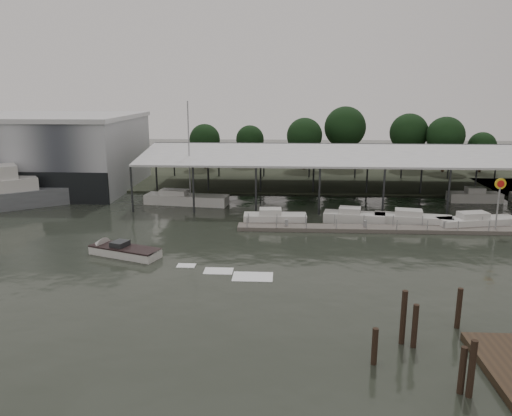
# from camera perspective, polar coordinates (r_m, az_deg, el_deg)

# --- Properties ---
(ground) EXTENTS (200.00, 200.00, 0.00)m
(ground) POSITION_cam_1_polar(r_m,az_deg,el_deg) (42.37, -4.63, -6.07)
(ground) COLOR #252A22
(ground) RESTS_ON ground
(land_strip_far) EXTENTS (140.00, 30.00, 0.30)m
(land_strip_far) POSITION_cam_1_polar(r_m,az_deg,el_deg) (82.91, -0.77, 3.83)
(land_strip_far) COLOR #393F2F
(land_strip_far) RESTS_ON ground
(storage_warehouse) EXTENTS (24.50, 20.50, 10.50)m
(storage_warehouse) POSITION_cam_1_polar(r_m,az_deg,el_deg) (77.65, -22.64, 5.98)
(storage_warehouse) COLOR #ABAFB6
(storage_warehouse) RESTS_ON ground
(covered_boat_shed) EXTENTS (58.24, 24.00, 6.96)m
(covered_boat_shed) POSITION_cam_1_polar(r_m,az_deg,el_deg) (68.94, 12.74, 6.55)
(covered_boat_shed) COLOR silver
(covered_boat_shed) RESTS_ON ground
(floating_dock) EXTENTS (28.00, 2.00, 1.40)m
(floating_dock) POSITION_cam_1_polar(r_m,az_deg,el_deg) (52.32, 13.41, -2.32)
(floating_dock) COLOR #66625A
(floating_dock) RESTS_ON ground
(shell_fuel_sign) EXTENTS (1.10, 0.18, 5.55)m
(shell_fuel_sign) POSITION_cam_1_polar(r_m,az_deg,el_deg) (54.92, 26.04, 1.41)
(shell_fuel_sign) COLOR gray
(shell_fuel_sign) RESTS_ON ground
(grey_trawler) EXTENTS (18.17, 14.83, 8.84)m
(grey_trawler) POSITION_cam_1_polar(r_m,az_deg,el_deg) (67.64, -26.30, 1.42)
(grey_trawler) COLOR slate
(grey_trawler) RESTS_ON ground
(white_sailboat) EXTENTS (10.62, 3.95, 12.85)m
(white_sailboat) POSITION_cam_1_polar(r_m,az_deg,el_deg) (62.89, -8.10, 1.02)
(white_sailboat) COLOR silver
(white_sailboat) RESTS_ON ground
(speedboat_underway) EXTENTS (17.34, 7.96, 2.00)m
(speedboat_underway) POSITION_cam_1_polar(r_m,az_deg,el_deg) (45.23, -15.32, -4.71)
(speedboat_underway) COLOR silver
(speedboat_underway) RESTS_ON ground
(moored_cruiser_0) EXTENTS (6.74, 2.42, 1.70)m
(moored_cruiser_0) POSITION_cam_1_polar(r_m,az_deg,el_deg) (53.43, 2.12, -1.16)
(moored_cruiser_0) COLOR silver
(moored_cruiser_0) RESTS_ON ground
(moored_cruiser_1) EXTENTS (6.79, 3.41, 1.70)m
(moored_cruiser_1) POSITION_cam_1_polar(r_m,az_deg,el_deg) (54.98, 11.09, -0.98)
(moored_cruiser_1) COLOR silver
(moored_cruiser_1) RESTS_ON ground
(moored_cruiser_2) EXTENTS (8.24, 3.66, 1.70)m
(moored_cruiser_2) POSITION_cam_1_polar(r_m,az_deg,el_deg) (55.52, 17.42, -1.22)
(moored_cruiser_2) COLOR silver
(moored_cruiser_2) RESTS_ON ground
(moored_cruiser_3) EXTENTS (8.69, 3.97, 1.70)m
(moored_cruiser_3) POSITION_cam_1_polar(r_m,az_deg,el_deg) (56.76, 23.90, -1.46)
(moored_cruiser_3) COLOR silver
(moored_cruiser_3) RESTS_ON ground
(mooring_pilings) EXTENTS (6.11, 7.40, 3.83)m
(mooring_pilings) POSITION_cam_1_polar(r_m,az_deg,el_deg) (29.09, 19.30, -14.23)
(mooring_pilings) COLOR #2F2117
(mooring_pilings) RESTS_ON ground
(horizon_tree_line) EXTENTS (71.26, 11.02, 10.99)m
(horizon_tree_line) POSITION_cam_1_polar(r_m,az_deg,el_deg) (89.86, 14.63, 8.02)
(horizon_tree_line) COLOR black
(horizon_tree_line) RESTS_ON ground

